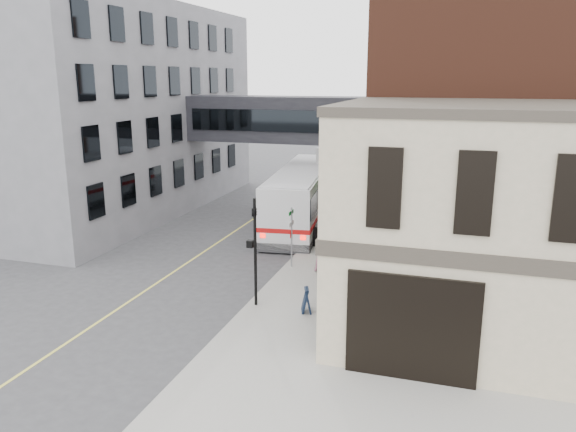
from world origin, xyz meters
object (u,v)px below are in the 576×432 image
Objects in this scene: bus at (302,194)px; pedestrian_c at (330,226)px; newspaper_box at (323,253)px; pedestrian_a at (324,241)px; sandwich_board at (306,300)px; pedestrian_b at (323,253)px.

bus reaches higher than pedestrian_c.
pedestrian_c is 2.14× the size of newspaper_box.
pedestrian_a is 2.02× the size of newspaper_box.
bus is 7.26× the size of pedestrian_c.
bus is 15.58× the size of newspaper_box.
sandwich_board is at bearing -82.82° from pedestrian_c.
newspaper_box is 6.38m from sandwich_board.
bus is 7.40× the size of pedestrian_b.
pedestrian_c is 9.84m from sandwich_board.
pedestrian_a reaches higher than sandwich_board.
pedestrian_b is 5.01m from sandwich_board.
pedestrian_c reaches higher than pedestrian_a.
sandwich_board is at bearing -117.35° from pedestrian_b.
bus reaches higher than sandwich_board.
bus is at bearing 78.50° from pedestrian_b.
pedestrian_a is 1.74× the size of sandwich_board.
newspaper_box is (-0.35, 1.35, -0.48)m from pedestrian_b.
pedestrian_b reaches higher than newspaper_box.
sandwich_board is (0.90, -6.31, 0.07)m from newspaper_box.
pedestrian_a is at bearing -84.02° from pedestrian_c.
bus is 8.15m from newspaper_box.
bus is 4.90m from pedestrian_c.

